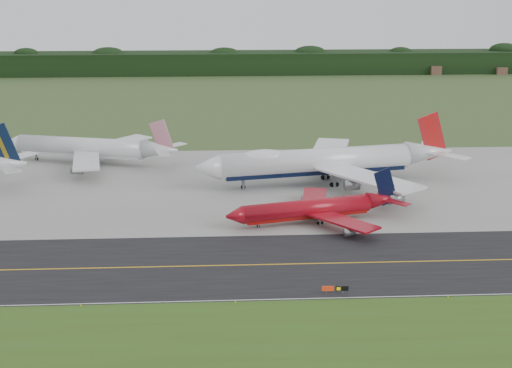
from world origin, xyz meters
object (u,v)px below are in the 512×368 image
object	(u,v)px
jet_ba_747	(325,161)
jet_red_737	(316,208)
taxiway_sign	(335,289)
jet_star_tail	(90,148)

from	to	relation	value
jet_ba_747	jet_red_737	xyz separation A→B (m)	(-6.35, -30.53, -3.07)
jet_ba_747	taxiway_sign	xyz separation A→B (m)	(-8.16, -69.08, -5.11)
jet_ba_747	jet_red_737	distance (m)	31.33
jet_ba_747	jet_star_tail	xyz separation A→B (m)	(-66.25, 24.36, -1.39)
jet_red_737	jet_star_tail	xyz separation A→B (m)	(-59.90, 54.89, 1.67)
taxiway_sign	jet_red_737	bearing A→B (deg)	87.31
jet_star_tail	taxiway_sign	world-z (taller)	jet_star_tail
jet_red_737	jet_star_tail	bearing A→B (deg)	137.50
jet_ba_747	jet_star_tail	distance (m)	70.61
jet_ba_747	jet_red_737	bearing A→B (deg)	-101.75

